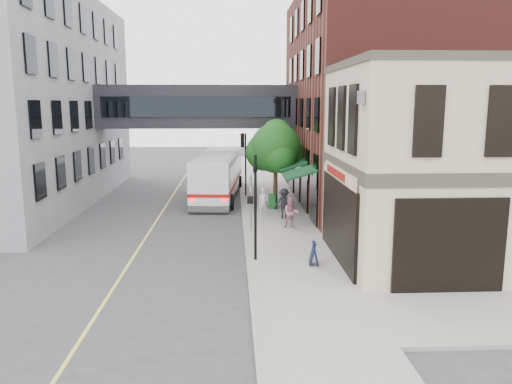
{
  "coord_description": "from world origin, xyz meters",
  "views": [
    {
      "loc": [
        -0.56,
        -18.52,
        6.76
      ],
      "look_at": [
        0.48,
        3.11,
        2.89
      ],
      "focal_mm": 35.0,
      "sensor_mm": 36.0,
      "label": 1
    }
  ],
  "objects": [
    {
      "name": "sidewalk_main",
      "position": [
        2.0,
        14.0,
        0.07
      ],
      "size": [
        4.0,
        60.0,
        0.15
      ],
      "primitive_type": "cube",
      "color": "gray",
      "rests_on": "ground"
    },
    {
      "name": "street_tree",
      "position": [
        2.19,
        13.22,
        3.91
      ],
      "size": [
        3.8,
        3.2,
        5.6
      ],
      "color": "#382619",
      "rests_on": "sidewalk_main"
    },
    {
      "name": "corner_building",
      "position": [
        8.97,
        2.0,
        4.21
      ],
      "size": [
        10.19,
        8.12,
        8.45
      ],
      "color": "#C2AC94",
      "rests_on": "ground"
    },
    {
      "name": "traffic_signal_near",
      "position": [
        0.37,
        2.0,
        2.98
      ],
      "size": [
        0.44,
        0.22,
        4.6
      ],
      "color": "black",
      "rests_on": "sidewalk_main"
    },
    {
      "name": "traffic_signal_far",
      "position": [
        0.26,
        17.0,
        3.34
      ],
      "size": [
        0.53,
        0.28,
        4.5
      ],
      "color": "black",
      "rests_on": "sidewalk_main"
    },
    {
      "name": "brick_building",
      "position": [
        9.98,
        15.0,
        6.99
      ],
      "size": [
        13.76,
        18.0,
        14.0
      ],
      "color": "#522019",
      "rests_on": "ground"
    },
    {
      "name": "street_sign_pole",
      "position": [
        0.39,
        7.0,
        1.93
      ],
      "size": [
        0.08,
        0.75,
        3.0
      ],
      "color": "gray",
      "rests_on": "sidewalk_main"
    },
    {
      "name": "newspaper_box",
      "position": [
        1.98,
        12.36,
        0.62
      ],
      "size": [
        0.58,
        0.55,
        0.94
      ],
      "primitive_type": "cube",
      "rotation": [
        0.0,
        0.0,
        -0.33
      ],
      "color": "#12501F",
      "rests_on": "sidewalk_main"
    },
    {
      "name": "pedestrian_a",
      "position": [
        1.25,
        10.12,
        1.01
      ],
      "size": [
        0.7,
        0.53,
        1.72
      ],
      "primitive_type": "imported",
      "rotation": [
        0.0,
        0.0,
        0.21
      ],
      "color": "beige",
      "rests_on": "sidewalk_main"
    },
    {
      "name": "bus",
      "position": [
        -1.57,
        17.24,
        1.76
      ],
      "size": [
        3.59,
        11.87,
        3.15
      ],
      "color": "white",
      "rests_on": "ground"
    },
    {
      "name": "sandwich_board",
      "position": [
        2.78,
        1.18,
        0.63
      ],
      "size": [
        0.39,
        0.57,
        0.97
      ],
      "primitive_type": "cube",
      "rotation": [
        0.0,
        0.0,
        -0.08
      ],
      "color": "black",
      "rests_on": "sidewalk_main"
    },
    {
      "name": "lane_marking",
      "position": [
        -5.0,
        10.0,
        0.01
      ],
      "size": [
        0.12,
        40.0,
        0.01
      ],
      "primitive_type": "cube",
      "color": "#D8CC4C",
      "rests_on": "ground"
    },
    {
      "name": "pedestrian_b",
      "position": [
        2.56,
        7.39,
        0.98
      ],
      "size": [
        0.81,
        0.63,
        1.66
      ],
      "primitive_type": "imported",
      "rotation": [
        0.0,
        0.0,
        -0.01
      ],
      "color": "#C88190",
      "rests_on": "sidewalk_main"
    },
    {
      "name": "pedestrian_c",
      "position": [
        2.41,
        9.65,
        1.03
      ],
      "size": [
        1.25,
        0.88,
        1.77
      ],
      "primitive_type": "imported",
      "rotation": [
        0.0,
        0.0,
        -0.21
      ],
      "color": "black",
      "rests_on": "sidewalk_main"
    },
    {
      "name": "skyway_bridge",
      "position": [
        -3.0,
        18.0,
        6.5
      ],
      "size": [
        14.0,
        3.18,
        3.0
      ],
      "color": "black",
      "rests_on": "ground"
    },
    {
      "name": "ground",
      "position": [
        0.0,
        0.0,
        0.0
      ],
      "size": [
        120.0,
        120.0,
        0.0
      ],
      "primitive_type": "plane",
      "color": "#38383A",
      "rests_on": "ground"
    }
  ]
}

